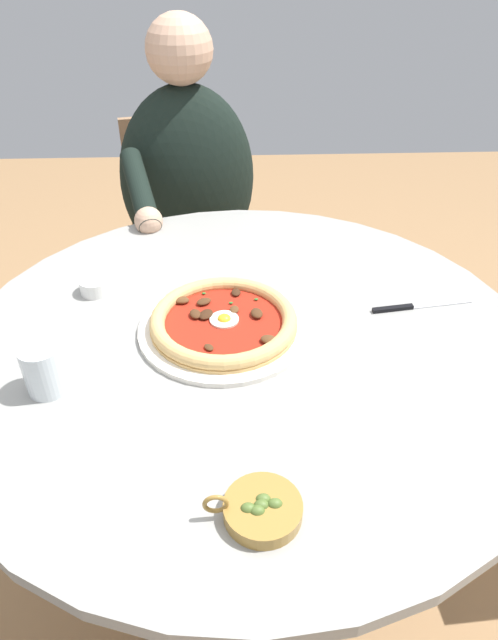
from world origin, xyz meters
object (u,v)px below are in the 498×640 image
Objects in this scene: dining_table at (246,401)px; ramekin_capers at (95,285)px; water_glass at (45,372)px; pizza_on_plate at (224,322)px; diner_person at (192,240)px; cafe_chair_diner at (187,225)px; olive_pan at (261,509)px; steak_knife at (408,307)px.

ramekin_capers is at bearing 152.73° from dining_table.
water_glass reaches higher than ramekin_capers.
diner_person reaches higher than pizza_on_plate.
dining_table is 1.26× the size of cafe_chair_diner.
olive_pan is at bearing -82.29° from cafe_chair_diner.
diner_person reaches higher than olive_pan.
ramekin_capers is 0.07× the size of cafe_chair_diner.
diner_person is (-0.15, 1.15, -0.22)m from olive_pan.
steak_knife is at bearing 12.34° from dining_table.
steak_knife is at bearing -7.80° from ramekin_capers.
pizza_on_plate is 3.72× the size of water_glass.
olive_pan is at bearing -89.14° from dining_table.
pizza_on_plate reaches higher than steak_knife.
dining_table is 0.78m from diner_person.
dining_table is at bearing -167.66° from steak_knife.
diner_person reaches higher than dining_table.
diner_person is at bearing 78.48° from water_glass.
water_glass is 0.10× the size of cafe_chair_diner.
dining_table is at bearing 90.86° from olive_pan.
dining_table is at bearing -21.64° from pizza_on_plate.
cafe_chair_diner is (-0.17, 1.29, -0.24)m from olive_pan.
pizza_on_plate is (-0.04, 0.02, 0.19)m from dining_table.
diner_person is (-0.14, 0.77, -0.04)m from dining_table.
olive_pan is at bearing -82.55° from diner_person.
water_glass is 1.37× the size of ramekin_capers.
dining_table is 5.18× the size of steak_knife.
pizza_on_plate is 2.48× the size of olive_pan.
dining_table is 12.52× the size of water_glass.
cafe_chair_diner reaches higher than ramekin_capers.
diner_person reaches higher than cafe_chair_diner.
steak_knife is 0.55m from olive_pan.
olive_pan is (0.05, -0.40, -0.01)m from pizza_on_plate.
pizza_on_plate is at bearing -28.09° from ramekin_capers.
pizza_on_plate is at bearing 158.36° from dining_table.
cafe_chair_diner is (-0.49, 0.84, -0.23)m from steak_knife.
steak_knife is 0.63m from ramekin_capers.
dining_table is 0.41m from water_glass.
dining_table is at bearing 21.80° from water_glass.
olive_pan is 0.15× the size of cafe_chair_diner.
ramekin_capers is at bearing -100.10° from cafe_chair_diner.
water_glass is (-0.29, -0.15, 0.02)m from pizza_on_plate.
olive_pan is at bearing -60.18° from ramekin_capers.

